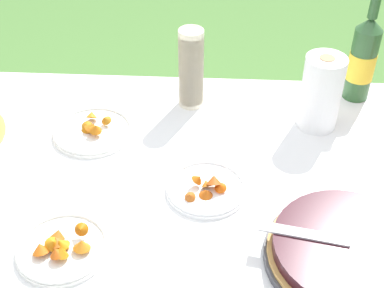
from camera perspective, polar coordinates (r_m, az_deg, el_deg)
name	(u,v)px	position (r m, az deg, el deg)	size (l,w,h in m)	color
garden_table	(162,203)	(1.37, -3.26, -6.35)	(1.74, 1.00, 0.69)	brown
tablecloth	(161,190)	(1.33, -3.33, -4.89)	(1.75, 1.01, 0.10)	white
berry_tart	(347,253)	(1.18, 16.25, -11.07)	(0.35, 0.35, 0.06)	#38383D
serving_knife	(365,244)	(1.16, 18.00, -10.12)	(0.37, 0.09, 0.01)	silver
cup_stack	(191,69)	(1.53, -0.10, 8.03)	(0.07, 0.07, 0.24)	beige
cider_bottle_green	(363,59)	(1.64, 17.74, 8.64)	(0.08, 0.08, 0.34)	#2D562D
snack_plate_near	(207,188)	(1.30, 1.56, -4.71)	(0.20, 0.20, 0.06)	white
snack_plate_left	(62,247)	(1.20, -13.71, -10.62)	(0.20, 0.20, 0.06)	white
snack_plate_far	(93,130)	(1.50, -10.52, 1.45)	(0.22, 0.22, 0.05)	white
paper_towel_roll	(321,93)	(1.49, 13.60, 5.34)	(0.11, 0.11, 0.21)	white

